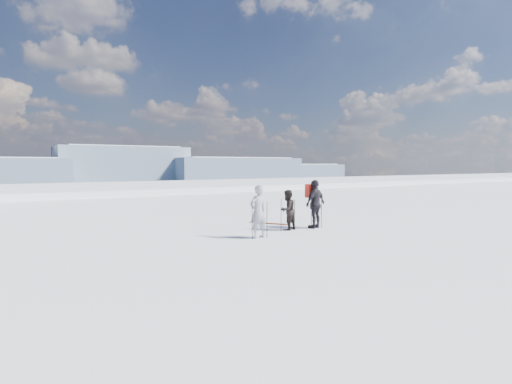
{
  "coord_description": "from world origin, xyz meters",
  "views": [
    {
      "loc": [
        -9.97,
        -9.12,
        2.49
      ],
      "look_at": [
        -2.54,
        3.0,
        1.5
      ],
      "focal_mm": 28.0,
      "sensor_mm": 36.0,
      "label": 1
    }
  ],
  "objects_px": {
    "skier_grey": "(258,211)",
    "skier_pack": "(315,204)",
    "skis_loose": "(269,223)",
    "skier_dark": "(287,210)"
  },
  "relations": [
    {
      "from": "skier_grey",
      "to": "skier_pack",
      "type": "xyz_separation_m",
      "value": [
        3.0,
        0.6,
        0.05
      ]
    },
    {
      "from": "skier_pack",
      "to": "skis_loose",
      "type": "relative_size",
      "value": 1.27
    },
    {
      "from": "skier_pack",
      "to": "skis_loose",
      "type": "distance_m",
      "value": 2.31
    },
    {
      "from": "skier_grey",
      "to": "skier_pack",
      "type": "bearing_deg",
      "value": -176.43
    },
    {
      "from": "skier_dark",
      "to": "skier_grey",
      "type": "bearing_deg",
      "value": 6.24
    },
    {
      "from": "skier_grey",
      "to": "skier_dark",
      "type": "xyz_separation_m",
      "value": [
        1.79,
        0.79,
        -0.14
      ]
    },
    {
      "from": "skier_dark",
      "to": "skis_loose",
      "type": "height_order",
      "value": "skier_dark"
    },
    {
      "from": "skier_grey",
      "to": "skier_dark",
      "type": "height_order",
      "value": "skier_grey"
    },
    {
      "from": "skier_pack",
      "to": "skis_loose",
      "type": "xyz_separation_m",
      "value": [
        -0.92,
        1.91,
        -0.93
      ]
    },
    {
      "from": "skier_pack",
      "to": "skier_dark",
      "type": "bearing_deg",
      "value": -23.73
    }
  ]
}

